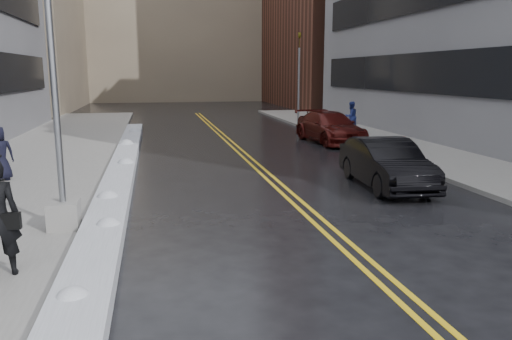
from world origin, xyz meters
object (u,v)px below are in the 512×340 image
lamppost (57,120)px  traffic_signal (299,74)px  fire_hydrant (403,144)px  car_maroon (330,127)px  pedestrian_east (351,117)px  car_black (386,163)px

lamppost → traffic_signal: bearing=61.8°
lamppost → traffic_signal: (11.80, 22.00, 0.87)m
fire_hydrant → car_maroon: 5.12m
pedestrian_east → car_black: size_ratio=0.38×
lamppost → pedestrian_east: size_ratio=4.42×
car_black → car_maroon: (1.79, 10.00, 0.02)m
lamppost → pedestrian_east: bearing=50.5°
lamppost → pedestrian_east: (13.22, 16.05, -1.52)m
car_maroon → pedestrian_east: bearing=47.9°
fire_hydrant → pedestrian_east: pedestrian_east is taller
traffic_signal → pedestrian_east: traffic_signal is taller
traffic_signal → car_maroon: 9.54m
fire_hydrant → car_black: bearing=-122.7°
car_black → lamppost: bearing=-158.9°
lamppost → car_black: bearing=17.7°
fire_hydrant → car_maroon: bearing=107.1°
fire_hydrant → car_maroon: (-1.50, 4.89, 0.23)m
car_black → traffic_signal: bearing=85.1°
car_black → car_maroon: 10.16m
lamppost → car_maroon: size_ratio=1.42×
lamppost → car_maroon: lamppost is taller
car_black → car_maroon: bearing=83.2°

